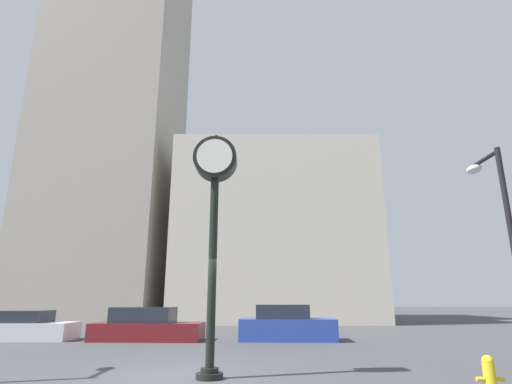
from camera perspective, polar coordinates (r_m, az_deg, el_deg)
name	(u,v)px	position (r m, az deg, el deg)	size (l,w,h in m)	color
ground_plane	(176,376)	(9.76, -11.30, -24.39)	(200.00, 200.00, 0.00)	#424247
building_tall_tower	(120,102)	(39.97, -18.89, 12.13)	(10.27, 12.00, 38.84)	#ADA393
building_storefront_row	(274,237)	(33.90, 2.56, -6.44)	(15.27, 12.00, 13.55)	beige
street_clock	(214,195)	(9.50, -5.95, -0.45)	(1.04, 0.58, 5.55)	black
car_white	(22,328)	(20.21, -30.44, -16.36)	(4.19, 1.89, 1.19)	silver
car_maroon	(147,327)	(18.04, -15.33, -18.05)	(4.56, 1.98, 1.33)	maroon
car_blue	(286,325)	(17.57, 4.37, -18.44)	(4.05, 2.05, 1.43)	#28429E
fire_hydrant_far	(490,376)	(8.48, 30.41, -21.74)	(0.47, 0.20, 0.69)	yellow
street_lamp_right	(498,216)	(12.30, 31.33, -2.98)	(0.36, 1.57, 5.51)	black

